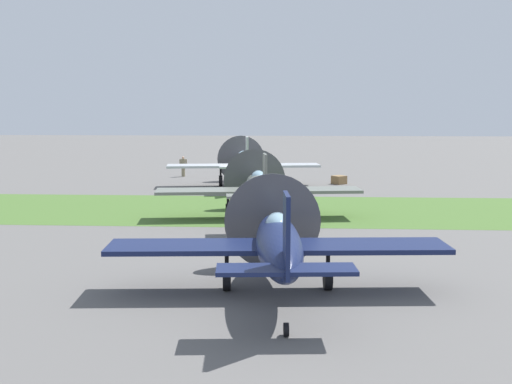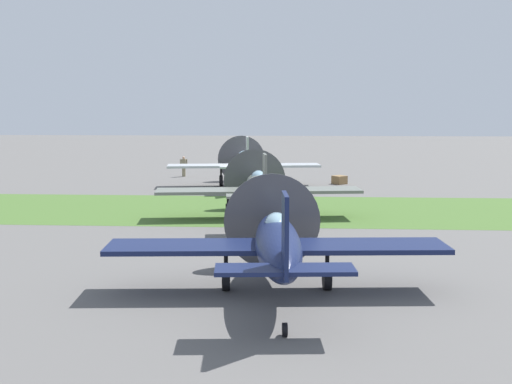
{
  "view_description": "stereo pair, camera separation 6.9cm",
  "coord_description": "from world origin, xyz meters",
  "px_view_note": "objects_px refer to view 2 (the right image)",
  "views": [
    {
      "loc": [
        3.89,
        -46.74,
        6.08
      ],
      "look_at": [
        1.95,
        -13.3,
        1.48
      ],
      "focal_mm": 44.65,
      "sensor_mm": 36.0,
      "label": 1
    },
    {
      "loc": [
        3.96,
        -46.74,
        6.08
      ],
      "look_at": [
        1.95,
        -13.3,
        1.48
      ],
      "focal_mm": 44.65,
      "sensor_mm": 36.0,
      "label": 2
    }
  ],
  "objects_px": {
    "airplane_wingman": "(259,188)",
    "supply_crate": "(339,180)",
    "ground_crew_chief": "(184,166)",
    "airplane_lead": "(244,164)",
    "airplane_trail": "(277,243)"
  },
  "relations": [
    {
      "from": "airplane_wingman",
      "to": "supply_crate",
      "type": "height_order",
      "value": "airplane_wingman"
    },
    {
      "from": "airplane_wingman",
      "to": "ground_crew_chief",
      "type": "bearing_deg",
      "value": 103.47
    },
    {
      "from": "airplane_lead",
      "to": "ground_crew_chief",
      "type": "bearing_deg",
      "value": 123.72
    },
    {
      "from": "airplane_lead",
      "to": "airplane_wingman",
      "type": "xyz_separation_m",
      "value": [
        1.88,
        -13.56,
        -0.06
      ]
    },
    {
      "from": "airplane_trail",
      "to": "supply_crate",
      "type": "bearing_deg",
      "value": 77.58
    },
    {
      "from": "airplane_wingman",
      "to": "airplane_lead",
      "type": "bearing_deg",
      "value": 90.62
    },
    {
      "from": "airplane_lead",
      "to": "ground_crew_chief",
      "type": "relative_size",
      "value": 6.7
    },
    {
      "from": "airplane_trail",
      "to": "airplane_wingman",
      "type": "bearing_deg",
      "value": 91.07
    },
    {
      "from": "airplane_lead",
      "to": "airplane_wingman",
      "type": "height_order",
      "value": "airplane_lead"
    },
    {
      "from": "airplane_lead",
      "to": "ground_crew_chief",
      "type": "height_order",
      "value": "airplane_lead"
    },
    {
      "from": "ground_crew_chief",
      "to": "airplane_lead",
      "type": "bearing_deg",
      "value": -64.76
    },
    {
      "from": "airplane_trail",
      "to": "airplane_lead",
      "type": "bearing_deg",
      "value": 92.2
    },
    {
      "from": "ground_crew_chief",
      "to": "airplane_trail",
      "type": "bearing_deg",
      "value": -91.43
    },
    {
      "from": "ground_crew_chief",
      "to": "supply_crate",
      "type": "bearing_deg",
      "value": -35.12
    },
    {
      "from": "supply_crate",
      "to": "airplane_wingman",
      "type": "bearing_deg",
      "value": -109.04
    }
  ]
}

